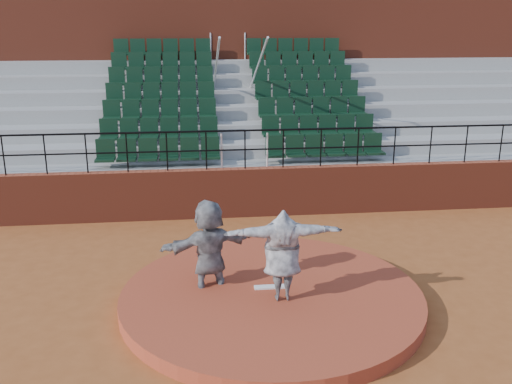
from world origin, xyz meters
TOP-DOWN VIEW (x-y plane):
  - ground at (0.00, 0.00)m, footprint 90.00×90.00m
  - pitchers_mound at (0.00, 0.00)m, footprint 5.50×5.50m
  - pitching_rubber at (0.00, 0.15)m, footprint 0.60×0.15m
  - boundary_wall at (0.00, 5.00)m, footprint 24.00×0.30m
  - wall_railing at (0.00, 5.00)m, footprint 24.04×0.05m
  - seating_deck at (0.00, 8.65)m, footprint 24.00×5.97m
  - press_box_facade at (0.00, 12.60)m, footprint 24.00×3.00m
  - pitcher at (0.14, -0.28)m, footprint 2.05×0.58m
  - fielder at (-1.11, 0.44)m, footprint 1.85×1.06m

SIDE VIEW (x-z plane):
  - ground at x=0.00m, z-range 0.00..0.00m
  - pitchers_mound at x=0.00m, z-range 0.00..0.25m
  - pitching_rubber at x=0.00m, z-range 0.25..0.28m
  - boundary_wall at x=0.00m, z-range 0.00..1.30m
  - fielder at x=-1.11m, z-range 0.00..1.90m
  - pitcher at x=0.14m, z-range 0.25..1.91m
  - seating_deck at x=0.00m, z-range -0.87..3.76m
  - wall_railing at x=0.00m, z-range 1.52..2.54m
  - press_box_facade at x=0.00m, z-range 0.00..7.10m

